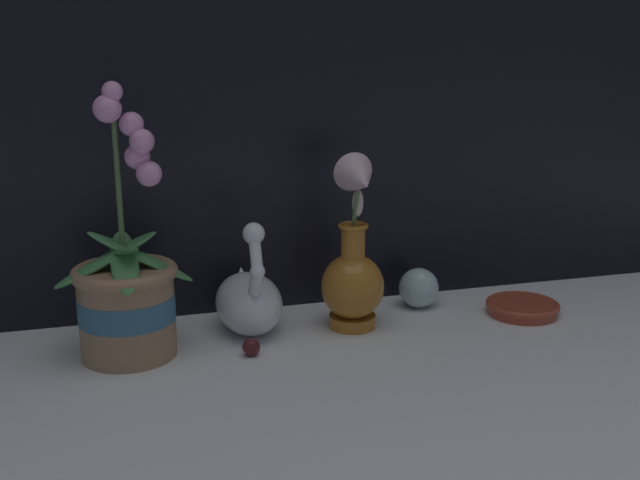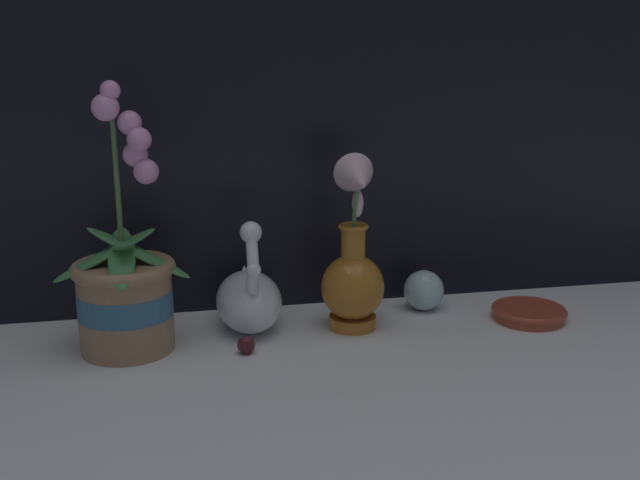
{
  "view_description": "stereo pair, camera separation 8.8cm",
  "coord_description": "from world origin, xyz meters",
  "px_view_note": "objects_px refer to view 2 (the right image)",
  "views": [
    {
      "loc": [
        -0.34,
        -1.0,
        0.45
      ],
      "look_at": [
        -0.02,
        0.12,
        0.15
      ],
      "focal_mm": 42.0,
      "sensor_mm": 36.0,
      "label": 1
    },
    {
      "loc": [
        -0.25,
        -1.02,
        0.45
      ],
      "look_at": [
        -0.02,
        0.12,
        0.15
      ],
      "focal_mm": 42.0,
      "sensor_mm": 36.0,
      "label": 2
    }
  ],
  "objects_px": {
    "glass_sphere": "(424,290)",
    "amber_dish": "(529,312)",
    "swan_figurine": "(249,297)",
    "orchid_potted_plant": "(125,289)",
    "blue_vase": "(354,268)"
  },
  "relations": [
    {
      "from": "glass_sphere",
      "to": "amber_dish",
      "type": "height_order",
      "value": "glass_sphere"
    },
    {
      "from": "swan_figurine",
      "to": "amber_dish",
      "type": "xyz_separation_m",
      "value": [
        0.47,
        -0.05,
        -0.04
      ]
    },
    {
      "from": "orchid_potted_plant",
      "to": "glass_sphere",
      "type": "xyz_separation_m",
      "value": [
        0.5,
        0.08,
        -0.06
      ]
    },
    {
      "from": "blue_vase",
      "to": "amber_dish",
      "type": "height_order",
      "value": "blue_vase"
    },
    {
      "from": "swan_figurine",
      "to": "amber_dish",
      "type": "distance_m",
      "value": 0.47
    },
    {
      "from": "orchid_potted_plant",
      "to": "swan_figurine",
      "type": "relative_size",
      "value": 2.08
    },
    {
      "from": "orchid_potted_plant",
      "to": "amber_dish",
      "type": "height_order",
      "value": "orchid_potted_plant"
    },
    {
      "from": "swan_figurine",
      "to": "amber_dish",
      "type": "relative_size",
      "value": 1.55
    },
    {
      "from": "swan_figurine",
      "to": "blue_vase",
      "type": "bearing_deg",
      "value": -11.79
    },
    {
      "from": "swan_figurine",
      "to": "glass_sphere",
      "type": "bearing_deg",
      "value": 5.38
    },
    {
      "from": "swan_figurine",
      "to": "blue_vase",
      "type": "xyz_separation_m",
      "value": [
        0.17,
        -0.03,
        0.05
      ]
    },
    {
      "from": "swan_figurine",
      "to": "glass_sphere",
      "type": "xyz_separation_m",
      "value": [
        0.31,
        0.03,
        -0.02
      ]
    },
    {
      "from": "glass_sphere",
      "to": "amber_dish",
      "type": "relative_size",
      "value": 0.56
    },
    {
      "from": "glass_sphere",
      "to": "orchid_potted_plant",
      "type": "bearing_deg",
      "value": -171.02
    },
    {
      "from": "swan_figurine",
      "to": "blue_vase",
      "type": "relative_size",
      "value": 0.67
    }
  ]
}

